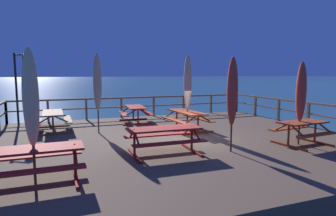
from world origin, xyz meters
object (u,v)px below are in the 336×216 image
at_px(picnic_table_back_right, 135,111).
at_px(lamp_post_hooked, 19,78).
at_px(picnic_table_mid_centre, 187,116).
at_px(patio_umbrella_tall_front, 232,92).
at_px(patio_umbrella_short_front, 97,83).
at_px(patio_umbrella_short_back, 31,98).
at_px(picnic_table_back_left, 164,135).
at_px(patio_umbrella_tall_mid_right, 188,83).
at_px(picnic_table_front_right, 302,128).
at_px(patio_umbrella_tall_mid_left, 301,92).
at_px(picnic_table_front_left, 53,117).
at_px(picnic_table_mid_left, 31,158).

bearing_deg(picnic_table_back_right, lamp_post_hooked, 169.31).
relative_size(picnic_table_mid_centre, patio_umbrella_tall_front, 0.81).
distance_m(picnic_table_mid_centre, patio_umbrella_short_front, 3.82).
bearing_deg(patio_umbrella_short_back, picnic_table_back_left, 19.04).
bearing_deg(patio_umbrella_tall_mid_right, picnic_table_front_right, -55.50).
height_order(picnic_table_mid_centre, lamp_post_hooked, lamp_post_hooked).
xyz_separation_m(patio_umbrella_tall_mid_right, patio_umbrella_short_front, (-3.51, 0.64, 0.02)).
distance_m(patio_umbrella_tall_mid_left, patio_umbrella_tall_front, 2.57).
bearing_deg(patio_umbrella_tall_mid_right, picnic_table_back_right, 121.70).
relative_size(picnic_table_front_right, picnic_table_front_left, 0.82).
xyz_separation_m(picnic_table_mid_left, patio_umbrella_tall_mid_right, (5.49, 4.15, 1.38)).
distance_m(picnic_table_back_right, patio_umbrella_short_back, 7.80).
height_order(patio_umbrella_tall_mid_right, patio_umbrella_short_back, patio_umbrella_tall_mid_right).
height_order(picnic_table_back_left, patio_umbrella_short_back, patio_umbrella_short_back).
bearing_deg(picnic_table_back_left, picnic_table_front_right, -7.40).
bearing_deg(picnic_table_front_left, picnic_table_front_right, -34.88).
height_order(picnic_table_mid_left, patio_umbrella_tall_mid_left, patio_umbrella_tall_mid_left).
relative_size(picnic_table_mid_left, patio_umbrella_tall_mid_left, 0.79).
bearing_deg(patio_umbrella_short_back, patio_umbrella_tall_mid_left, 4.57).
bearing_deg(picnic_table_back_right, patio_umbrella_tall_mid_right, -58.30).
relative_size(picnic_table_mid_centre, picnic_table_back_right, 1.18).
bearing_deg(patio_umbrella_short_back, picnic_table_front_left, 87.71).
distance_m(picnic_table_front_left, lamp_post_hooked, 2.66).
xyz_separation_m(patio_umbrella_tall_front, lamp_post_hooked, (-6.34, 6.94, 0.33)).
xyz_separation_m(patio_umbrella_tall_mid_right, patio_umbrella_short_back, (-5.42, -4.14, -0.14)).
height_order(picnic_table_back_right, lamp_post_hooked, lamp_post_hooked).
relative_size(picnic_table_mid_centre, patio_umbrella_short_back, 0.80).
bearing_deg(picnic_table_back_right, patio_umbrella_short_front, -136.11).
height_order(picnic_table_mid_centre, picnic_table_front_left, same).
bearing_deg(lamp_post_hooked, patio_umbrella_short_front, -43.24).
xyz_separation_m(picnic_table_back_left, patio_umbrella_tall_mid_right, (2.11, 2.99, 1.38)).
distance_m(patio_umbrella_tall_front, patio_umbrella_short_front, 5.31).
distance_m(patio_umbrella_tall_mid_left, patio_umbrella_short_front, 7.23).
height_order(patio_umbrella_short_front, lamp_post_hooked, lamp_post_hooked).
xyz_separation_m(picnic_table_mid_centre, picnic_table_back_right, (-1.54, 2.48, -0.01)).
relative_size(picnic_table_front_right, patio_umbrella_short_back, 0.61).
distance_m(picnic_table_mid_centre, picnic_table_front_right, 4.39).
relative_size(patio_umbrella_tall_front, patio_umbrella_short_back, 0.98).
xyz_separation_m(picnic_table_mid_centre, lamp_post_hooked, (-6.50, 3.42, 1.55)).
xyz_separation_m(picnic_table_front_left, patio_umbrella_tall_front, (5.02, -5.23, 1.22)).
bearing_deg(picnic_table_front_left, patio_umbrella_tall_mid_left, -34.73).
relative_size(picnic_table_back_right, patio_umbrella_tall_front, 0.69).
bearing_deg(patio_umbrella_tall_mid_left, picnic_table_back_left, 173.43).
bearing_deg(patio_umbrella_short_back, picnic_table_mid_left, -170.84).
distance_m(picnic_table_back_right, patio_umbrella_tall_mid_right, 3.27).
bearing_deg(picnic_table_mid_centre, patio_umbrella_tall_front, -92.49).
height_order(patio_umbrella_short_back, lamp_post_hooked, lamp_post_hooked).
bearing_deg(picnic_table_front_right, picnic_table_back_left, 172.60).
xyz_separation_m(picnic_table_back_right, patio_umbrella_tall_front, (1.39, -6.00, 1.22)).
height_order(picnic_table_front_right, picnic_table_front_left, same).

